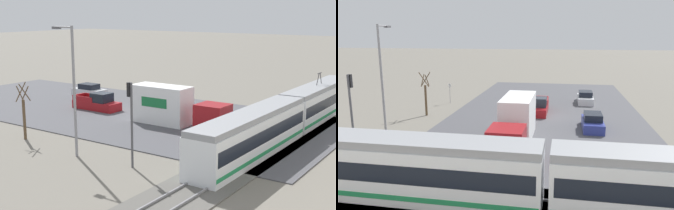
{
  "view_description": "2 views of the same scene",
  "coord_description": "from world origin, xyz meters",
  "views": [
    {
      "loc": [
        36.61,
        32.97,
        10.51
      ],
      "look_at": [
        1.33,
        8.32,
        1.74
      ],
      "focal_mm": 50.0,
      "sensor_mm": 36.0,
      "label": 1
    },
    {
      "loc": [
        -1.91,
        34.23,
        8.62
      ],
      "look_at": [
        2.71,
        8.74,
        3.01
      ],
      "focal_mm": 35.0,
      "sensor_mm": 36.0,
      "label": 2
    }
  ],
  "objects": [
    {
      "name": "ground_plane",
      "position": [
        0.0,
        0.0,
        0.0
      ],
      "size": [
        320.0,
        320.0,
        0.0
      ],
      "primitive_type": "plane",
      "color": "slate"
    },
    {
      "name": "road_surface",
      "position": [
        0.0,
        0.0,
        0.04
      ],
      "size": [
        20.23,
        47.45,
        0.08
      ],
      "color": "#4C4C51",
      "rests_on": "ground"
    },
    {
      "name": "rail_bed",
      "position": [
        0.0,
        19.23,
        0.05
      ],
      "size": [
        62.44,
        4.4,
        0.22
      ],
      "color": "#5B5954",
      "rests_on": "ground"
    },
    {
      "name": "light_rail_tram",
      "position": [
        -1.21,
        19.23,
        1.68
      ],
      "size": [
        30.22,
        2.58,
        4.43
      ],
      "color": "white",
      "rests_on": "ground"
    },
    {
      "name": "box_truck",
      "position": [
        1.82,
        9.26,
        1.71
      ],
      "size": [
        2.44,
        9.67,
        3.53
      ],
      "color": "maroon",
      "rests_on": "ground"
    },
    {
      "name": "pickup_truck",
      "position": [
        0.84,
        -1.21,
        0.78
      ],
      "size": [
        1.96,
        5.47,
        1.84
      ],
      "color": "maroon",
      "rests_on": "ground"
    },
    {
      "name": "sedan_car_0",
      "position": [
        -4.56,
        4.25,
        0.69
      ],
      "size": [
        1.84,
        4.37,
        1.49
      ],
      "rotation": [
        0.0,
        0.0,
        3.14
      ],
      "color": "navy",
      "rests_on": "ground"
    },
    {
      "name": "sedan_car_1",
      "position": [
        -4.55,
        -7.71,
        0.69
      ],
      "size": [
        1.89,
        4.42,
        1.49
      ],
      "rotation": [
        0.0,
        0.0,
        3.14
      ],
      "color": "silver",
      "rests_on": "ground"
    },
    {
      "name": "traffic_light_pole",
      "position": [
        13.17,
        13.58,
        3.74
      ],
      "size": [
        0.28,
        0.47,
        5.83
      ],
      "color": "#47474C",
      "rests_on": "ground"
    },
    {
      "name": "street_tree",
      "position": [
        12.72,
        1.85,
        2.15
      ],
      "size": [
        1.12,
        0.93,
        4.73
      ],
      "color": "brown",
      "rests_on": "ground"
    },
    {
      "name": "street_lamp_near_crossing",
      "position": [
        13.55,
        8.53,
        5.37
      ],
      "size": [
        0.36,
        1.95,
        9.45
      ],
      "color": "gray",
      "rests_on": "ground"
    }
  ]
}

